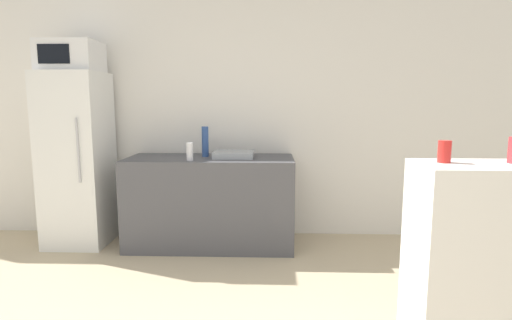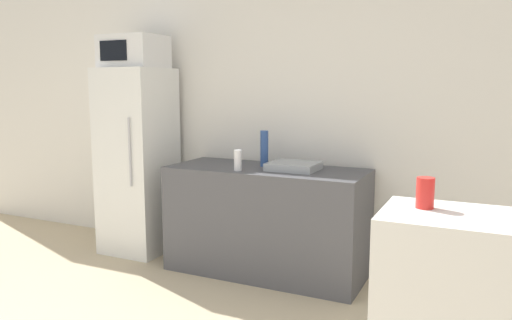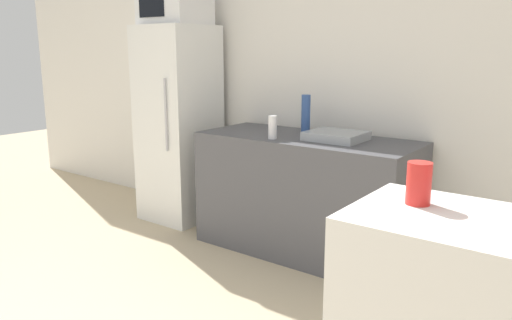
% 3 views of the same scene
% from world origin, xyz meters
% --- Properties ---
extents(wall_back, '(8.00, 0.06, 2.60)m').
position_xyz_m(wall_back, '(0.00, 3.19, 1.30)').
color(wall_back, white).
rests_on(wall_back, ground_plane).
extents(refrigerator, '(0.57, 0.59, 1.70)m').
position_xyz_m(refrigerator, '(-1.25, 2.80, 0.85)').
color(refrigerator, white).
rests_on(refrigerator, ground_plane).
extents(microwave, '(0.53, 0.43, 0.29)m').
position_xyz_m(microwave, '(-1.26, 2.80, 1.84)').
color(microwave, white).
rests_on(microwave, refrigerator).
extents(counter, '(1.61, 0.66, 0.88)m').
position_xyz_m(counter, '(0.07, 2.79, 0.44)').
color(counter, '#4C4C51').
rests_on(counter, ground_plane).
extents(sink_basin, '(0.38, 0.33, 0.06)m').
position_xyz_m(sink_basin, '(0.29, 2.80, 0.91)').
color(sink_basin, '#9EA3A8').
rests_on(sink_basin, counter).
extents(bottle_tall, '(0.07, 0.07, 0.30)m').
position_xyz_m(bottle_tall, '(0.01, 2.86, 1.03)').
color(bottle_tall, '#2D4C8C').
rests_on(bottle_tall, counter).
extents(bottle_short, '(0.06, 0.06, 0.16)m').
position_xyz_m(bottle_short, '(-0.09, 2.58, 0.96)').
color(bottle_short, silver).
rests_on(bottle_short, counter).
extents(shelf_cabinet, '(0.85, 0.39, 1.11)m').
position_xyz_m(shelf_cabinet, '(1.79, 0.90, 0.56)').
color(shelf_cabinet, white).
rests_on(shelf_cabinet, ground_plane).
extents(jar, '(0.06, 0.06, 0.11)m').
position_xyz_m(jar, '(1.50, 0.94, 1.17)').
color(jar, red).
rests_on(jar, shelf_cabinet).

